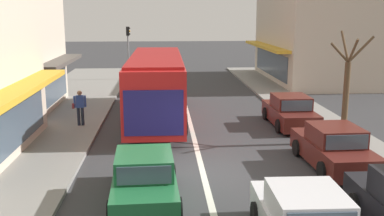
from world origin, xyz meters
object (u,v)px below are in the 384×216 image
at_px(sedan_behind_bus_near, 145,180).
at_px(street_tree_right, 346,92).
at_px(pedestrian_with_handbag_near, 80,106).
at_px(traffic_light_downstreet, 128,44).
at_px(parked_sedan_kerb_second, 334,148).
at_px(city_bus, 156,83).
at_px(parked_sedan_kerb_third, 290,112).

relative_size(sedan_behind_bus_near, street_tree_right, 0.94).
distance_m(sedan_behind_bus_near, pedestrian_with_handbag_near, 9.14).
height_order(traffic_light_downstreet, street_tree_right, street_tree_right).
bearing_deg(traffic_light_downstreet, pedestrian_with_handbag_near, -94.72).
height_order(sedan_behind_bus_near, parked_sedan_kerb_second, same).
height_order(sedan_behind_bus_near, traffic_light_downstreet, traffic_light_downstreet).
xyz_separation_m(city_bus, street_tree_right, (7.69, -4.57, 0.24)).
bearing_deg(pedestrian_with_handbag_near, street_tree_right, -15.66).
bearing_deg(city_bus, traffic_light_downstreet, 99.87).
xyz_separation_m(parked_sedan_kerb_second, pedestrian_with_handbag_near, (-9.70, 5.95, 0.40)).
distance_m(sedan_behind_bus_near, street_tree_right, 9.69).
xyz_separation_m(sedan_behind_bus_near, parked_sedan_kerb_third, (6.53, 8.35, 0.00)).
height_order(city_bus, parked_sedan_kerb_third, city_bus).
distance_m(city_bus, pedestrian_with_handbag_near, 3.88).
distance_m(city_bus, sedan_behind_bus_near, 10.04).
distance_m(city_bus, parked_sedan_kerb_third, 6.61).
xyz_separation_m(sedan_behind_bus_near, street_tree_right, (7.93, 5.39, 1.46)).
xyz_separation_m(traffic_light_downstreet, street_tree_right, (9.99, -17.79, -0.74)).
bearing_deg(city_bus, street_tree_right, -30.74).
bearing_deg(street_tree_right, sedan_behind_bus_near, -145.81).
relative_size(parked_sedan_kerb_second, street_tree_right, 0.94).
bearing_deg(street_tree_right, city_bus, 149.26).
bearing_deg(parked_sedan_kerb_third, pedestrian_with_handbag_near, 178.95).
bearing_deg(parked_sedan_kerb_third, sedan_behind_bus_near, -128.03).
distance_m(parked_sedan_kerb_second, pedestrian_with_handbag_near, 11.39).
relative_size(city_bus, parked_sedan_kerb_third, 2.58).
distance_m(traffic_light_downstreet, street_tree_right, 20.42).
bearing_deg(city_bus, pedestrian_with_handbag_near, -157.79).
height_order(parked_sedan_kerb_second, traffic_light_downstreet, traffic_light_downstreet).
height_order(parked_sedan_kerb_second, pedestrian_with_handbag_near, pedestrian_with_handbag_near).
xyz_separation_m(city_bus, sedan_behind_bus_near, (-0.23, -9.96, -1.22)).
xyz_separation_m(parked_sedan_kerb_third, traffic_light_downstreet, (-8.59, 14.83, 2.19)).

